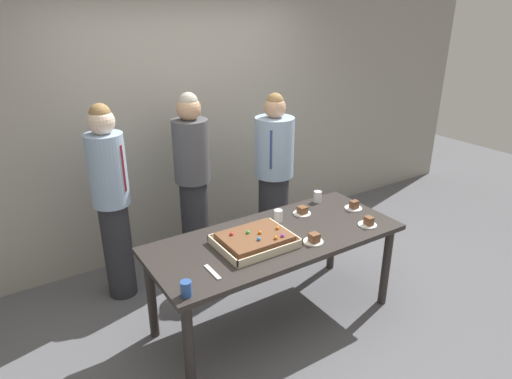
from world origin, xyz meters
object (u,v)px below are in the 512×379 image
Objects in this scene: sheet_cake at (255,240)px; plated_slice_far_left at (302,211)px; drink_cup_nearest at (318,197)px; plated_slice_near_right at (354,206)px; party_table at (276,246)px; person_green_shirt_behind at (274,177)px; plated_slice_far_right at (368,223)px; plated_slice_near_left at (314,239)px; person_serving_front at (112,200)px; drink_cup_middle at (278,216)px; person_striped_tie_right at (193,181)px; cake_server_utensil at (213,272)px; drink_cup_far_end at (186,289)px.

sheet_cake is 0.66m from plated_slice_far_left.
drink_cup_nearest is (0.27, 0.13, 0.03)m from plated_slice_far_left.
party_table is at bearing -177.45° from plated_slice_near_right.
party_table is 1.04m from person_green_shirt_behind.
plated_slice_near_left is at bearing 177.93° from plated_slice_far_right.
sheet_cake is at bearing -160.14° from plated_slice_far_left.
party_table is 0.77m from drink_cup_nearest.
plated_slice_far_left is 0.09× the size of person_serving_front.
plated_slice_near_left is 1.50× the size of drink_cup_middle.
person_striped_tie_right is at bearing 139.18° from drink_cup_nearest.
party_table is 13.12× the size of plated_slice_far_left.
drink_cup_nearest is (0.89, 0.35, 0.01)m from sheet_cake.
cake_server_utensil is at bearing -154.43° from drink_cup_middle.
plated_slice_far_left is 1.00× the size of plated_slice_far_right.
person_striped_tie_right is at bearing 134.86° from plated_slice_near_right.
plated_slice_far_left is at bearing 0.61° from drink_cup_middle.
drink_cup_nearest and drink_cup_far_end have the same top height.
drink_cup_middle is at bearing -166.02° from drink_cup_nearest.
plated_slice_near_right is 1.51m from cake_server_utensil.
person_serving_front reaches higher than drink_cup_far_end.
person_green_shirt_behind is (1.21, 1.04, 0.09)m from cake_server_utensil.
person_green_shirt_behind reaches higher than plated_slice_far_left.
plated_slice_far_left is 0.09× the size of person_striped_tie_right.
plated_slice_far_right is (0.31, -0.45, 0.00)m from plated_slice_far_left.
plated_slice_far_left is at bearing 160.00° from plated_slice_near_right.
person_serving_front is (-0.05, 1.35, 0.09)m from drink_cup_far_end.
plated_slice_near_left is 0.82m from cake_server_utensil.
sheet_cake is 0.33× the size of person_green_shirt_behind.
person_serving_front reaches higher than plated_slice_near_right.
plated_slice_near_right is (1.06, 0.06, -0.02)m from sheet_cake.
party_table is 1.18× the size of person_green_shirt_behind.
plated_slice_far_right is 1.61m from person_striped_tie_right.
drink_cup_middle reaches higher than plated_slice_near_left.
plated_slice_far_right is at bearing 49.45° from person_green_shirt_behind.
plated_slice_far_right is at bearing 35.59° from person_striped_tie_right.
drink_cup_nearest is 1.00× the size of drink_cup_far_end.
person_green_shirt_behind is at bearing 57.76° from drink_cup_middle.
person_striped_tie_right reaches higher than drink_cup_nearest.
person_serving_front is (-1.35, 0.83, 0.12)m from plated_slice_far_left.
party_table is 9.84× the size of cake_server_utensil.
cake_server_utensil is (-0.43, -0.16, -0.04)m from sheet_cake.
person_green_shirt_behind is at bearing 108.91° from plated_slice_near_right.
drink_cup_middle is (-0.25, -0.00, 0.03)m from plated_slice_far_left.
plated_slice_near_right reaches higher than cake_server_utensil.
person_serving_front is at bearing 148.50° from plated_slice_far_left.
drink_cup_nearest is at bearing 50.61° from person_striped_tie_right.
plated_slice_far_left is (0.41, 0.20, 0.11)m from party_table.
drink_cup_nearest reaches higher than plated_slice_near_right.
party_table is 0.47m from plated_slice_far_left.
cake_server_utensil is (0.25, 0.14, -0.05)m from drink_cup_far_end.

